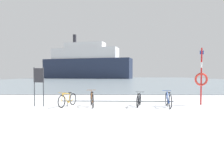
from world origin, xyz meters
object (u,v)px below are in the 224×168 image
bicycle_2 (139,100)px  info_sign (39,80)px  bicycle_0 (68,100)px  bicycle_3 (168,100)px  rescue_post (201,78)px  bicycle_1 (92,99)px  ferry_ship (86,64)px

bicycle_2 → info_sign: bearing=-180.0°
bicycle_0 → info_sign: size_ratio=0.80×
bicycle_3 → rescue_post: (1.99, 0.83, 1.11)m
bicycle_0 → bicycle_1: bearing=-2.2°
bicycle_1 → bicycle_2: 2.45m
bicycle_2 → ferry_ship: ferry_ship is taller
bicycle_1 → ferry_ship: size_ratio=0.04×
bicycle_0 → bicycle_3: 5.23m
bicycle_0 → bicycle_3: (5.23, -0.12, 0.03)m
bicycle_0 → bicycle_2: bicycle_0 is taller
bicycle_1 → bicycle_2: size_ratio=1.10×
bicycle_1 → info_sign: (-2.81, 0.09, 1.01)m
bicycle_3 → ferry_ship: ferry_ship is taller
bicycle_3 → ferry_ship: bearing=100.8°
bicycle_1 → bicycle_0: bearing=177.8°
bicycle_0 → ferry_ship: size_ratio=0.04×
bicycle_1 → ferry_ship: bearing=98.2°
bicycle_1 → bicycle_3: 3.94m
bicycle_3 → ferry_ship: size_ratio=0.04×
bicycle_1 → rescue_post: bearing=7.3°
bicycle_2 → info_sign: 5.36m
bicycle_1 → info_sign: info_sign is taller
rescue_post → ferry_ship: ferry_ship is taller
info_sign → ferry_ship: 83.24m
ferry_ship → info_sign: bearing=-83.7°
bicycle_1 → bicycle_3: bicycle_1 is taller
bicycle_2 → bicycle_3: size_ratio=0.92×
info_sign → ferry_ship: size_ratio=0.05×
bicycle_3 → bicycle_2: bearing=173.7°
bicycle_2 → ferry_ship: 84.05m
bicycle_1 → ferry_ship: ferry_ship is taller
bicycle_2 → rescue_post: (3.49, 0.66, 1.15)m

